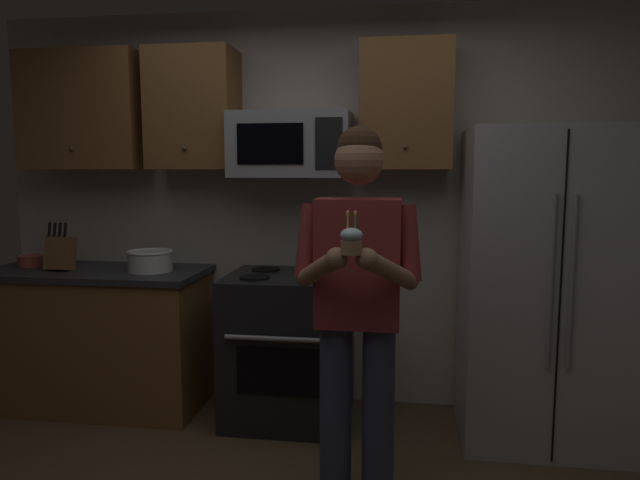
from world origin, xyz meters
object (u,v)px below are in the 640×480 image
at_px(knife_block, 60,252).
at_px(oven_range, 289,347).
at_px(refrigerator, 543,287).
at_px(bowl_small_colored, 30,261).
at_px(cupcake, 351,241).
at_px(bowl_large_white, 150,260).
at_px(person, 358,297).
at_px(microwave, 292,145).

bearing_deg(knife_block, oven_range, 1.12).
relative_size(refrigerator, bowl_small_colored, 11.01).
bearing_deg(bowl_small_colored, cupcake, -29.01).
relative_size(refrigerator, knife_block, 5.63).
xyz_separation_m(bowl_large_white, person, (1.41, -0.89, 0.00)).
height_order(person, cupcake, person).
bearing_deg(bowl_large_white, bowl_small_colored, 176.93).
bearing_deg(person, bowl_small_colored, 157.69).
relative_size(knife_block, bowl_large_white, 1.11).
xyz_separation_m(refrigerator, knife_block, (-3.00, 0.01, 0.13)).
distance_m(oven_range, refrigerator, 1.56).
bearing_deg(bowl_large_white, oven_range, -0.60).
bearing_deg(cupcake, oven_range, 112.40).
height_order(refrigerator, knife_block, refrigerator).
bearing_deg(bowl_small_colored, knife_block, -17.09).
distance_m(oven_range, microwave, 1.26).
xyz_separation_m(microwave, bowl_small_colored, (-1.78, -0.06, -0.76)).
xyz_separation_m(oven_range, bowl_small_colored, (-1.78, 0.06, 0.50)).
relative_size(refrigerator, bowl_large_white, 6.23).
height_order(knife_block, cupcake, cupcake).
height_order(bowl_large_white, cupcake, cupcake).
bearing_deg(microwave, bowl_large_white, -173.10).
relative_size(oven_range, bowl_small_colored, 5.70).
relative_size(refrigerator, person, 1.02).
height_order(oven_range, knife_block, knife_block).
distance_m(bowl_small_colored, cupcake, 2.63).
xyz_separation_m(oven_range, knife_block, (-1.50, -0.03, 0.57)).
relative_size(oven_range, person, 0.53).
distance_m(microwave, refrigerator, 1.72).
distance_m(microwave, person, 1.33).
height_order(oven_range, bowl_small_colored, bowl_small_colored).
bearing_deg(cupcake, knife_block, 149.50).
xyz_separation_m(refrigerator, bowl_large_white, (-2.41, 0.05, 0.09)).
height_order(bowl_small_colored, person, person).
height_order(microwave, knife_block, microwave).
xyz_separation_m(bowl_small_colored, person, (2.28, -0.94, 0.04)).
bearing_deg(oven_range, microwave, 89.98).
bearing_deg(cupcake, microwave, 110.56).
xyz_separation_m(oven_range, cupcake, (0.50, -1.21, 0.83)).
xyz_separation_m(oven_range, microwave, (0.00, 0.12, 1.26)).
bearing_deg(bowl_large_white, knife_block, -176.27).
height_order(microwave, bowl_large_white, microwave).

